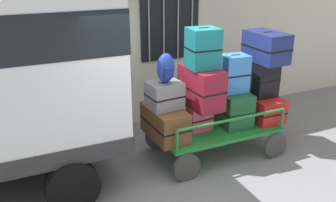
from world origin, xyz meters
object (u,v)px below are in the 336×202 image
suitcase_midright_middle (264,79)px  suitcase_midright_top (266,47)px  suitcase_center_bottom (233,108)px  suitcase_center_middle (234,74)px  suitcase_midleft_middle (201,87)px  luggage_cart (215,132)px  suitcase_midleft_bottom (199,117)px  suitcase_midright_bottom (261,107)px  suitcase_left_middle (165,95)px  backpack (166,68)px  suitcase_left_bottom (165,123)px  suitcase_midleft_top (203,48)px

suitcase_midright_middle → suitcase_midright_top: size_ratio=0.78×
suitcase_center_bottom → suitcase_center_middle: size_ratio=1.10×
suitcase_midleft_middle → suitcase_midright_top: size_ratio=1.05×
suitcase_center_middle → suitcase_midright_middle: bearing=0.0°
luggage_cart → suitcase_midright_top: size_ratio=2.71×
suitcase_midleft_bottom → suitcase_midright_bottom: suitcase_midleft_bottom is taller
suitcase_midleft_bottom → suitcase_center_middle: bearing=-2.0°
luggage_cart → suitcase_midright_bottom: (0.92, -0.00, 0.30)m
suitcase_center_bottom → suitcase_left_middle: bearing=177.9°
suitcase_midleft_middle → suitcase_midright_bottom: 1.34m
suitcase_left_middle → suitcase_midright_top: 1.92m
suitcase_midright_bottom → backpack: 2.05m
suitcase_left_middle → backpack: (0.00, -0.04, 0.43)m
suitcase_midright_middle → suitcase_midright_bottom: bearing=-90.0°
suitcase_center_bottom → suitcase_center_middle: (0.00, 0.02, 0.60)m
suitcase_left_bottom → suitcase_midright_bottom: size_ratio=1.07×
suitcase_center_bottom → suitcase_midright_middle: suitcase_midright_middle is taller
suitcase_midleft_middle → suitcase_center_bottom: 0.76m
suitcase_midleft_bottom → suitcase_center_bottom: 0.62m
suitcase_midleft_bottom → suitcase_midleft_middle: (0.00, -0.04, 0.53)m
suitcase_left_bottom → luggage_cart: bearing=-1.4°
suitcase_midleft_top → suitcase_midright_middle: suitcase_midleft_top is taller
suitcase_midleft_bottom → suitcase_midright_middle: suitcase_midright_middle is taller
suitcase_left_middle → suitcase_midleft_bottom: bearing=-0.1°
suitcase_left_bottom → suitcase_center_bottom: 1.22m
suitcase_center_middle → suitcase_midleft_bottom: bearing=178.0°
luggage_cart → suitcase_midleft_top: bearing=-177.0°
backpack → suitcase_midleft_middle: bearing=0.6°
suitcase_midleft_top → backpack: size_ratio=1.39×
suitcase_center_middle → backpack: (-1.22, -0.02, 0.24)m
suitcase_midleft_middle → suitcase_midright_bottom: size_ratio=0.96×
luggage_cart → suitcase_midright_middle: (0.92, 0.01, 0.80)m
luggage_cart → suitcase_midleft_top: (-0.31, -0.02, 1.46)m
suitcase_midright_middle → suitcase_center_middle: bearing=-180.0°
suitcase_midleft_bottom → suitcase_center_bottom: suitcase_center_bottom is taller
luggage_cart → suitcase_left_bottom: bearing=178.6°
suitcase_midleft_top → suitcase_midright_middle: (1.22, 0.02, -0.65)m
suitcase_left_bottom → backpack: bearing=-83.1°
luggage_cart → suitcase_midleft_middle: (-0.31, -0.01, 0.84)m
suitcase_midleft_bottom → suitcase_midleft_top: size_ratio=0.70×
luggage_cart → backpack: size_ratio=4.73×
luggage_cart → suitcase_center_bottom: (0.31, -0.01, 0.38)m
suitcase_left_bottom → backpack: size_ratio=2.05×
suitcase_midright_bottom → suitcase_midright_middle: size_ratio=1.39×
suitcase_midright_bottom → luggage_cart: bearing=179.9°
suitcase_midleft_bottom → suitcase_left_bottom: bearing=-179.3°
suitcase_left_bottom → suitcase_midleft_top: 1.28m
luggage_cart → suitcase_center_middle: (0.31, 0.01, 0.98)m
suitcase_midleft_top → suitcase_midright_bottom: suitcase_midleft_top is taller
suitcase_midleft_middle → backpack: bearing=-179.4°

